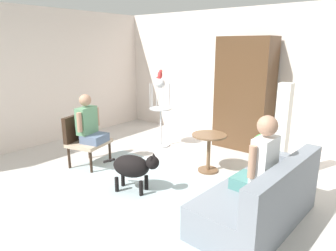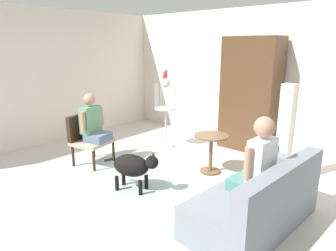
{
  "view_description": "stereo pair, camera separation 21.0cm",
  "coord_description": "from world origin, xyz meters",
  "px_view_note": "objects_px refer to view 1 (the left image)",
  "views": [
    {
      "loc": [
        2.69,
        -2.88,
        2.02
      ],
      "look_at": [
        0.17,
        0.26,
        0.94
      ],
      "focal_mm": 32.44,
      "sensor_mm": 36.0,
      "label": 1
    },
    {
      "loc": [
        2.85,
        -2.75,
        2.02
      ],
      "look_at": [
        0.17,
        0.26,
        0.94
      ],
      "focal_mm": 32.44,
      "sensor_mm": 36.0,
      "label": 2
    }
  ],
  "objects_px": {
    "person_on_armchair": "(89,123)",
    "column_lamp": "(282,133)",
    "bird_cage_stand": "(161,110)",
    "couch": "(261,200)",
    "armoire_cabinet": "(244,94)",
    "parrot": "(160,74)",
    "person_on_couch": "(261,161)",
    "round_end_table": "(209,147)",
    "dog": "(133,166)",
    "potted_plant": "(263,153)",
    "armchair": "(83,136)"
  },
  "relations": [
    {
      "from": "dog",
      "to": "column_lamp",
      "type": "relative_size",
      "value": 0.55
    },
    {
      "from": "potted_plant",
      "to": "person_on_couch",
      "type": "bearing_deg",
      "value": -70.72
    },
    {
      "from": "person_on_couch",
      "to": "armoire_cabinet",
      "type": "bearing_deg",
      "value": 119.06
    },
    {
      "from": "person_on_armchair",
      "to": "column_lamp",
      "type": "height_order",
      "value": "column_lamp"
    },
    {
      "from": "armchair",
      "to": "person_on_couch",
      "type": "height_order",
      "value": "person_on_couch"
    },
    {
      "from": "person_on_armchair",
      "to": "dog",
      "type": "height_order",
      "value": "person_on_armchair"
    },
    {
      "from": "armchair",
      "to": "armoire_cabinet",
      "type": "relative_size",
      "value": 0.4
    },
    {
      "from": "bird_cage_stand",
      "to": "armchair",
      "type": "bearing_deg",
      "value": -103.98
    },
    {
      "from": "column_lamp",
      "to": "couch",
      "type": "bearing_deg",
      "value": -78.84
    },
    {
      "from": "parrot",
      "to": "column_lamp",
      "type": "distance_m",
      "value": 2.56
    },
    {
      "from": "round_end_table",
      "to": "armoire_cabinet",
      "type": "bearing_deg",
      "value": 94.83
    },
    {
      "from": "parrot",
      "to": "dog",
      "type": "bearing_deg",
      "value": -60.5
    },
    {
      "from": "couch",
      "to": "parrot",
      "type": "xyz_separation_m",
      "value": [
        -2.72,
        1.42,
        1.17
      ]
    },
    {
      "from": "potted_plant",
      "to": "column_lamp",
      "type": "height_order",
      "value": "column_lamp"
    },
    {
      "from": "dog",
      "to": "person_on_armchair",
      "type": "bearing_deg",
      "value": 169.75
    },
    {
      "from": "dog",
      "to": "armoire_cabinet",
      "type": "distance_m",
      "value": 2.87
    },
    {
      "from": "round_end_table",
      "to": "dog",
      "type": "height_order",
      "value": "round_end_table"
    },
    {
      "from": "person_on_armchair",
      "to": "column_lamp",
      "type": "bearing_deg",
      "value": 28.25
    },
    {
      "from": "couch",
      "to": "armoire_cabinet",
      "type": "distance_m",
      "value": 2.89
    },
    {
      "from": "bird_cage_stand",
      "to": "column_lamp",
      "type": "relative_size",
      "value": 0.92
    },
    {
      "from": "couch",
      "to": "potted_plant",
      "type": "relative_size",
      "value": 2.46
    },
    {
      "from": "parrot",
      "to": "column_lamp",
      "type": "xyz_separation_m",
      "value": [
        2.46,
        -0.1,
        -0.72
      ]
    },
    {
      "from": "couch",
      "to": "person_on_armchair",
      "type": "relative_size",
      "value": 2.16
    },
    {
      "from": "round_end_table",
      "to": "parrot",
      "type": "xyz_separation_m",
      "value": [
        -1.46,
        0.51,
        1.04
      ]
    },
    {
      "from": "armchair",
      "to": "bird_cage_stand",
      "type": "bearing_deg",
      "value": 76.02
    },
    {
      "from": "bird_cage_stand",
      "to": "couch",
      "type": "bearing_deg",
      "value": -27.72
    },
    {
      "from": "bird_cage_stand",
      "to": "potted_plant",
      "type": "height_order",
      "value": "bird_cage_stand"
    },
    {
      "from": "armoire_cabinet",
      "to": "parrot",
      "type": "bearing_deg",
      "value": -143.54
    },
    {
      "from": "person_on_armchair",
      "to": "potted_plant",
      "type": "bearing_deg",
      "value": 28.6
    },
    {
      "from": "couch",
      "to": "dog",
      "type": "bearing_deg",
      "value": -168.21
    },
    {
      "from": "dog",
      "to": "couch",
      "type": "bearing_deg",
      "value": 11.79
    },
    {
      "from": "person_on_couch",
      "to": "round_end_table",
      "type": "height_order",
      "value": "person_on_couch"
    },
    {
      "from": "person_on_couch",
      "to": "bird_cage_stand",
      "type": "distance_m",
      "value": 3.04
    },
    {
      "from": "couch",
      "to": "person_on_couch",
      "type": "distance_m",
      "value": 0.48
    },
    {
      "from": "person_on_armchair",
      "to": "armoire_cabinet",
      "type": "relative_size",
      "value": 0.37
    },
    {
      "from": "round_end_table",
      "to": "person_on_couch",
      "type": "bearing_deg",
      "value": -37.44
    },
    {
      "from": "column_lamp",
      "to": "dog",
      "type": "bearing_deg",
      "value": -130.78
    },
    {
      "from": "person_on_couch",
      "to": "potted_plant",
      "type": "bearing_deg",
      "value": 109.28
    },
    {
      "from": "person_on_couch",
      "to": "armchair",
      "type": "bearing_deg",
      "value": -177.46
    },
    {
      "from": "couch",
      "to": "parrot",
      "type": "height_order",
      "value": "parrot"
    },
    {
      "from": "armoire_cabinet",
      "to": "column_lamp",
      "type": "bearing_deg",
      "value": -43.84
    },
    {
      "from": "person_on_couch",
      "to": "parrot",
      "type": "height_order",
      "value": "parrot"
    },
    {
      "from": "bird_cage_stand",
      "to": "column_lamp",
      "type": "height_order",
      "value": "column_lamp"
    },
    {
      "from": "potted_plant",
      "to": "armoire_cabinet",
      "type": "relative_size",
      "value": 0.33
    },
    {
      "from": "armchair",
      "to": "armoire_cabinet",
      "type": "xyz_separation_m",
      "value": [
        1.71,
        2.57,
        0.58
      ]
    },
    {
      "from": "person_on_couch",
      "to": "armoire_cabinet",
      "type": "distance_m",
      "value": 2.8
    },
    {
      "from": "round_end_table",
      "to": "column_lamp",
      "type": "distance_m",
      "value": 1.13
    },
    {
      "from": "column_lamp",
      "to": "round_end_table",
      "type": "bearing_deg",
      "value": -157.54
    },
    {
      "from": "bird_cage_stand",
      "to": "person_on_couch",
      "type": "bearing_deg",
      "value": -28.51
    },
    {
      "from": "person_on_armchair",
      "to": "column_lamp",
      "type": "distance_m",
      "value": 3.07
    }
  ]
}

